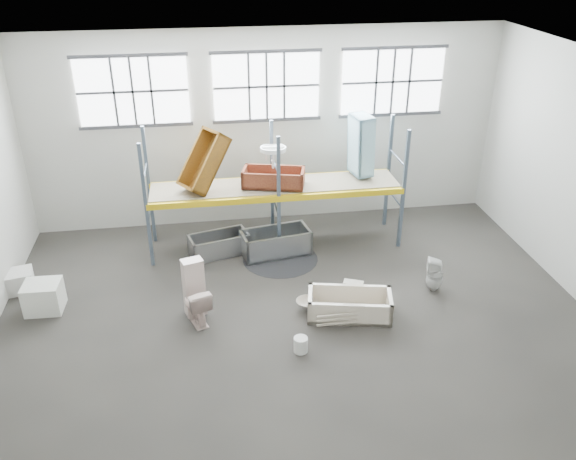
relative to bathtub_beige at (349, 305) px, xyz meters
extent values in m
cube|color=#433E39|center=(-1.07, -0.23, -0.30)|extent=(12.00, 10.00, 0.10)
cube|color=silver|center=(-1.07, -0.23, 4.80)|extent=(12.00, 10.00, 0.10)
cube|color=#BAB8AD|center=(-1.07, 4.82, 2.25)|extent=(12.00, 0.10, 5.00)
cube|color=#A5A398|center=(-1.07, -5.28, 2.25)|extent=(12.00, 0.10, 5.00)
cube|color=white|center=(-4.27, 4.71, 3.35)|extent=(2.60, 0.04, 1.60)
cube|color=white|center=(-1.07, 4.71, 3.35)|extent=(2.60, 0.04, 1.60)
cube|color=white|center=(2.13, 4.71, 3.35)|extent=(2.60, 0.04, 1.60)
cube|color=slate|center=(-4.07, 2.67, 1.25)|extent=(0.08, 0.08, 3.00)
cube|color=slate|center=(-4.07, 3.87, 1.25)|extent=(0.08, 0.08, 3.00)
cube|color=slate|center=(-1.07, 2.67, 1.25)|extent=(0.08, 0.08, 3.00)
cube|color=slate|center=(-1.07, 3.87, 1.25)|extent=(0.08, 0.08, 3.00)
cube|color=slate|center=(1.93, 2.67, 1.25)|extent=(0.08, 0.08, 3.00)
cube|color=slate|center=(1.93, 3.87, 1.25)|extent=(0.08, 0.08, 3.00)
cube|color=yellow|center=(-1.07, 2.67, 1.25)|extent=(6.00, 0.10, 0.14)
cube|color=yellow|center=(-1.07, 3.87, 1.25)|extent=(6.00, 0.10, 0.14)
cube|color=gray|center=(-1.07, 3.27, 1.33)|extent=(5.90, 1.10, 0.03)
cylinder|color=black|center=(-1.07, 2.47, -0.25)|extent=(1.80, 1.80, 0.00)
cube|color=beige|center=(0.19, 0.48, 0.03)|extent=(0.46, 0.35, 0.39)
imported|color=beige|center=(-0.83, 0.31, -0.09)|extent=(0.53, 0.53, 0.15)
imported|color=beige|center=(-3.09, 0.26, 0.16)|extent=(0.69, 0.90, 0.81)
cube|color=beige|center=(-3.10, 0.54, 0.39)|extent=(0.47, 0.37, 1.27)
imported|color=white|center=(2.05, 0.64, 0.14)|extent=(0.45, 0.44, 0.77)
imported|color=white|center=(-1.12, 3.17, 1.85)|extent=(0.63, 0.50, 0.53)
cylinder|color=silver|center=(-1.18, -0.99, -0.09)|extent=(0.33, 0.33, 0.31)
cube|color=silver|center=(-6.19, 1.16, 0.07)|extent=(0.76, 0.66, 0.63)
cube|color=silver|center=(-6.87, 2.02, -0.02)|extent=(0.66, 0.66, 0.46)
camera|label=1|loc=(-2.77, -9.67, 6.92)|focal=36.93mm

